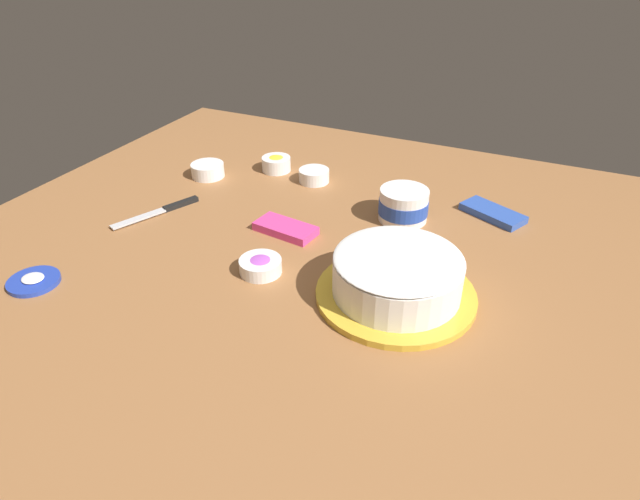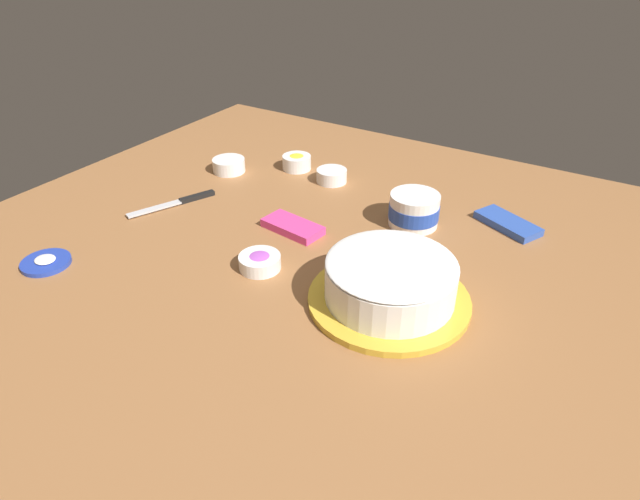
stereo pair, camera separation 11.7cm
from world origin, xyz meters
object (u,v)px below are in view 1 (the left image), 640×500
frosting_tub (404,204)px  sprinkle_bowl_green (208,170)px  sprinkle_bowl_rainbow (260,265)px  sprinkle_bowl_yellow (276,163)px  frosting_tub_lid (34,281)px  spreading_knife (164,210)px  candy_box_upper (493,213)px  sprinkle_bowl_pink (314,175)px  candy_box_lower (286,229)px  frosted_cake (397,277)px

frosting_tub → sprinkle_bowl_green: (0.58, -0.01, -0.02)m
frosting_tub → sprinkle_bowl_rainbow: 0.40m
frosting_tub → sprinkle_bowl_yellow: frosting_tub is taller
sprinkle_bowl_green → sprinkle_bowl_yellow: 0.20m
frosting_tub_lid → spreading_knife: frosting_tub_lid is taller
spreading_knife → candy_box_upper: (-0.76, -0.33, 0.00)m
spreading_knife → sprinkle_bowl_rainbow: bearing=160.0°
sprinkle_bowl_pink → candy_box_lower: sprinkle_bowl_pink is taller
sprinkle_bowl_rainbow → candy_box_lower: (0.03, -0.17, -0.01)m
sprinkle_bowl_yellow → candy_box_upper: size_ratio=0.53×
frosting_tub → candy_box_lower: frosting_tub is taller
candy_box_lower → sprinkle_bowl_green: bearing=-20.5°
sprinkle_bowl_yellow → candy_box_lower: sprinkle_bowl_yellow is taller
frosting_tub_lid → sprinkle_bowl_rainbow: size_ratio=1.16×
sprinkle_bowl_green → sprinkle_bowl_yellow: bearing=-143.0°
sprinkle_bowl_rainbow → spreading_knife: bearing=-20.0°
sprinkle_bowl_green → sprinkle_bowl_rainbow: sprinkle_bowl_green is taller
frosting_tub → spreading_knife: (0.56, 0.22, -0.04)m
sprinkle_bowl_green → sprinkle_bowl_pink: sprinkle_bowl_green is taller
frosting_tub → candy_box_lower: bearing=37.5°
spreading_knife → sprinkle_bowl_rainbow: sprinkle_bowl_rainbow is taller
sprinkle_bowl_green → candy_box_lower: size_ratio=0.63×
frosting_tub_lid → candy_box_upper: size_ratio=0.67×
frosting_tub_lid → sprinkle_bowl_green: sprinkle_bowl_green is taller
sprinkle_bowl_yellow → frosting_tub_lid: bearing=75.9°
frosting_tub_lid → candy_box_upper: (-0.81, -0.69, 0.00)m
candy_box_upper → sprinkle_bowl_green: bearing=32.7°
frosting_tub → frosting_tub_lid: size_ratio=1.17×
frosted_cake → candy_box_upper: (-0.11, -0.42, -0.04)m
sprinkle_bowl_green → sprinkle_bowl_yellow: size_ratio=1.12×
spreading_knife → sprinkle_bowl_green: size_ratio=2.40×
frosting_tub → frosting_tub_lid: (0.61, 0.58, -0.04)m
frosting_tub → sprinkle_bowl_rainbow: size_ratio=1.35×
sprinkle_bowl_yellow → candy_box_upper: sprinkle_bowl_yellow is taller
frosting_tub → sprinkle_bowl_green: 0.59m
sprinkle_bowl_green → sprinkle_bowl_pink: (-0.29, -0.10, -0.00)m
frosting_tub → candy_box_lower: 0.30m
frosting_tub_lid → sprinkle_bowl_pink: (-0.31, -0.69, 0.01)m
frosted_cake → sprinkle_bowl_green: (0.67, -0.32, -0.03)m
candy_box_lower → candy_box_upper: 0.52m
frosting_tub_lid → sprinkle_bowl_pink: 0.76m
frosting_tub → candy_box_upper: bearing=-151.1°
spreading_knife → candy_box_lower: 0.33m
sprinkle_bowl_rainbow → candy_box_lower: size_ratio=0.61×
frosted_cake → sprinkle_bowl_yellow: (0.51, -0.44, -0.02)m
sprinkle_bowl_rainbow → frosting_tub_lid: bearing=30.1°
sprinkle_bowl_rainbow → sprinkle_bowl_yellow: (0.22, -0.48, 0.01)m
spreading_knife → candy_box_upper: size_ratio=1.43×
sprinkle_bowl_rainbow → sprinkle_bowl_yellow: bearing=-64.9°
sprinkle_bowl_green → candy_box_lower: (-0.35, 0.19, -0.01)m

